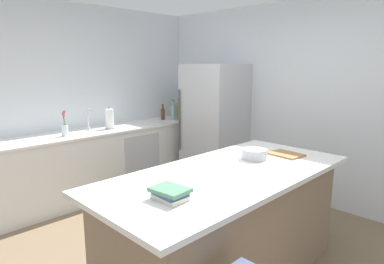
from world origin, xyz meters
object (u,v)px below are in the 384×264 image
object	(u,v)px
paper_towel_roll	(110,119)
mixing_bowl	(254,154)
syrup_bottle	(163,113)
cookbook_stack	(170,193)
vinegar_bottle	(181,112)
gin_bottle	(173,112)
wine_bottle	(182,108)
olive_oil_bottle	(178,111)
cutting_board	(286,154)
kitchen_island	(227,224)
sink_faucet	(89,119)
flower_vase	(65,128)
refrigerator	(215,126)

from	to	relation	value
paper_towel_roll	mixing_bowl	distance (m)	2.35
syrup_bottle	cookbook_stack	bearing A→B (deg)	-39.32
vinegar_bottle	gin_bottle	xyz separation A→B (m)	(0.02, -0.18, 0.01)
wine_bottle	vinegar_bottle	bearing A→B (deg)	-59.30
olive_oil_bottle	cutting_board	world-z (taller)	olive_oil_bottle
kitchen_island	olive_oil_bottle	world-z (taller)	olive_oil_bottle
sink_faucet	paper_towel_roll	xyz separation A→B (m)	(0.08, 0.27, -0.02)
olive_oil_bottle	sink_faucet	bearing A→B (deg)	-94.80
flower_vase	mixing_bowl	xyz separation A→B (m)	(2.31, 0.73, -0.03)
refrigerator	cookbook_stack	world-z (taller)	refrigerator
vinegar_bottle	cutting_board	distance (m)	2.64
kitchen_island	refrigerator	distance (m)	2.33
refrigerator	cutting_board	size ratio (longest dim) A/B	5.65
paper_towel_roll	wine_bottle	distance (m)	1.43
flower_vase	vinegar_bottle	xyz separation A→B (m)	(-0.03, 1.99, 0.01)
sink_faucet	flower_vase	bearing A→B (deg)	-73.12
sink_faucet	flower_vase	world-z (taller)	flower_vase
mixing_bowl	paper_towel_roll	bearing A→B (deg)	-178.27
gin_bottle	flower_vase	bearing A→B (deg)	-89.64
wine_bottle	cutting_board	xyz separation A→B (m)	(2.53, -1.02, -0.13)
flower_vase	cookbook_stack	xyz separation A→B (m)	(2.47, -0.43, -0.04)
gin_bottle	paper_towel_roll	bearing A→B (deg)	-91.53
kitchen_island	refrigerator	bearing A→B (deg)	133.84
kitchen_island	wine_bottle	size ratio (longest dim) A/B	5.95
wine_bottle	cutting_board	bearing A→B (deg)	-22.06
kitchen_island	mixing_bowl	bearing A→B (deg)	97.46
sink_faucet	vinegar_bottle	world-z (taller)	sink_faucet
wine_bottle	gin_bottle	bearing A→B (deg)	-74.71
kitchen_island	syrup_bottle	xyz separation A→B (m)	(-2.51, 1.43, 0.54)
cookbook_stack	olive_oil_bottle	bearing A→B (deg)	136.36
paper_towel_roll	gin_bottle	size ratio (longest dim) A/B	0.96
paper_towel_roll	cutting_board	size ratio (longest dim) A/B	0.98
flower_vase	cutting_board	world-z (taller)	flower_vase
syrup_bottle	cookbook_stack	size ratio (longest dim) A/B	0.98
refrigerator	vinegar_bottle	size ratio (longest dim) A/B	6.34
wine_bottle	flower_vase	bearing A→B (deg)	-87.63
refrigerator	olive_oil_bottle	distance (m)	0.78
syrup_bottle	gin_bottle	bearing A→B (deg)	38.22
syrup_bottle	mixing_bowl	bearing A→B (deg)	-21.69
flower_vase	olive_oil_bottle	size ratio (longest dim) A/B	0.94
cookbook_stack	refrigerator	bearing A→B (deg)	125.56
vinegar_bottle	cookbook_stack	xyz separation A→B (m)	(2.50, -2.43, -0.05)
gin_bottle	cookbook_stack	bearing A→B (deg)	-42.17
paper_towel_roll	wine_bottle	bearing A→B (deg)	91.78
gin_bottle	refrigerator	bearing A→B (deg)	8.43
sink_faucet	mixing_bowl	distance (m)	2.45
flower_vase	syrup_bottle	xyz separation A→B (m)	(-0.14, 1.71, -0.00)
refrigerator	gin_bottle	xyz separation A→B (m)	(-0.79, -0.12, 0.14)
cookbook_stack	mixing_bowl	distance (m)	1.18
sink_faucet	cookbook_stack	size ratio (longest dim) A/B	1.19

